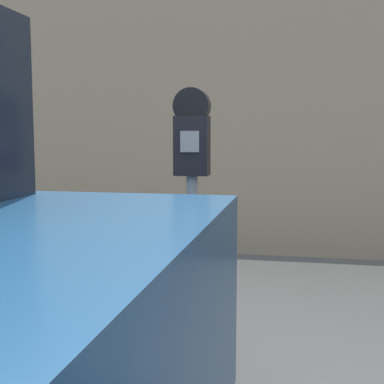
% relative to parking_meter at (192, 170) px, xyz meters
% --- Properties ---
extents(sidewalk, '(24.00, 2.80, 0.10)m').
position_rel_parking_meter_xyz_m(sidewalk, '(-0.18, 0.96, -1.09)').
color(sidewalk, '#BCB7AD').
rests_on(sidewalk, ground_plane).
extents(building_facade, '(24.00, 0.30, 4.54)m').
position_rel_parking_meter_xyz_m(building_facade, '(-0.18, 3.21, 1.12)').
color(building_facade, tan).
rests_on(building_facade, ground_plane).
extents(parking_meter, '(0.19, 0.12, 1.48)m').
position_rel_parking_meter_xyz_m(parking_meter, '(0.00, 0.00, 0.00)').
color(parking_meter, gray).
rests_on(parking_meter, sidewalk).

